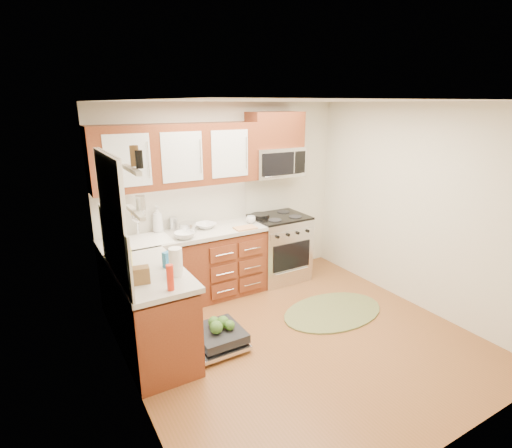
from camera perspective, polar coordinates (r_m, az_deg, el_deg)
floor at (r=4.61m, az=6.03°, el=-15.79°), size 3.50×3.50×0.00m
ceiling at (r=3.88m, az=7.21°, el=17.05°), size 3.50×3.50×0.00m
wall_back at (r=5.52m, az=-4.35°, el=3.96°), size 3.50×0.04×2.50m
wall_front at (r=2.97m, az=27.42°, el=-9.63°), size 3.50×0.04×2.50m
wall_left at (r=3.38m, az=-18.08°, el=-5.34°), size 0.04×3.50×2.50m
wall_right at (r=5.28m, az=22.01°, el=2.16°), size 0.04×3.50×2.50m
base_cabinet_back at (r=5.24m, az=-9.86°, el=-6.46°), size 2.05×0.60×0.85m
base_cabinet_left at (r=4.26m, az=-14.65°, el=-12.59°), size 0.60×1.25×0.85m
countertop_back at (r=5.07m, az=-10.08°, el=-1.56°), size 2.07×0.64×0.05m
countertop_left at (r=4.05m, az=-15.01°, el=-6.69°), size 0.64×1.27×0.05m
backsplash_back at (r=5.25m, az=-11.39°, el=2.55°), size 2.05×0.02×0.57m
backsplash_left at (r=3.88m, az=-19.55°, el=-3.23°), size 0.02×1.25×0.57m
upper_cabinets at (r=4.98m, az=-11.22°, el=9.59°), size 2.05×0.35×0.75m
cabinet_over_mw at (r=5.57m, az=2.73°, el=13.32°), size 0.76×0.35×0.47m
range at (r=5.80m, az=3.28°, el=-3.37°), size 0.76×0.64×0.95m
microwave at (r=5.60m, az=2.81°, el=8.86°), size 0.76×0.38×0.40m
sink at (r=4.94m, az=-15.65°, el=-3.66°), size 0.62×0.50×0.26m
dishwasher at (r=4.40m, az=-5.80°, el=-15.93°), size 0.70×0.60×0.20m
window at (r=3.76m, az=-19.97°, el=1.53°), size 0.03×1.05×1.05m
window_blind at (r=3.70m, az=-20.10°, el=6.52°), size 0.02×0.96×0.40m
shelf_upper at (r=2.85m, az=-17.37°, el=7.42°), size 0.04×0.40×0.03m
shelf_lower at (r=2.91m, az=-16.85°, el=1.59°), size 0.04×0.40×0.03m
rug at (r=5.14m, az=10.93°, el=-12.18°), size 1.56×1.29×0.02m
skillet at (r=5.57m, az=0.60°, el=1.19°), size 0.34×0.34×0.05m
stock_pot at (r=5.05m, az=-9.74°, el=-0.53°), size 0.24×0.24×0.13m
cutting_board at (r=5.15m, az=-1.53°, el=-0.56°), size 0.29×0.19×0.02m
canister at (r=5.20m, az=-11.72°, el=0.07°), size 0.13×0.13×0.16m
paper_towel_roll at (r=3.81m, az=-11.39°, el=-5.33°), size 0.13×0.13×0.27m
mustard_bottle at (r=4.00m, az=-17.84°, el=-4.93°), size 0.09×0.09×0.25m
red_bottle at (r=3.54m, az=-12.16°, el=-7.49°), size 0.07×0.07×0.23m
wooden_box at (r=3.75m, az=-16.13°, el=-7.03°), size 0.17×0.13×0.15m
blue_carton at (r=4.05m, az=-12.49°, el=-4.94°), size 0.11×0.09×0.16m
bowl_a at (r=5.22m, az=-7.25°, el=-0.24°), size 0.33×0.33×0.06m
bowl_b at (r=4.85m, az=-10.17°, el=-1.60°), size 0.25×0.25×0.08m
cup at (r=5.38m, az=-0.73°, el=0.62°), size 0.15×0.15×0.10m
soap_bottle_a at (r=5.12m, az=-13.89°, el=0.67°), size 0.14×0.14×0.34m
soap_bottle_b at (r=4.13m, az=-18.19°, el=-4.86°), size 0.10×0.10×0.17m
soap_bottle_c at (r=4.45m, az=-19.20°, el=-3.31°), size 0.18×0.18×0.18m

